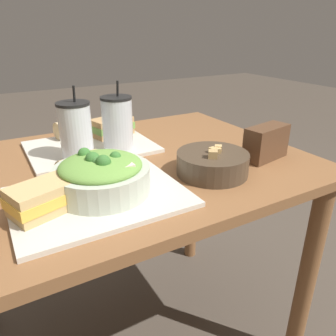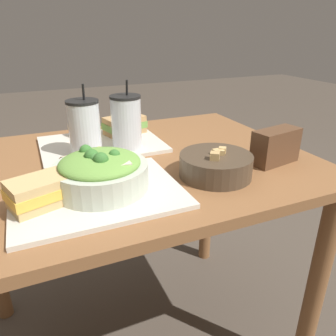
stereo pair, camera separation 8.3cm
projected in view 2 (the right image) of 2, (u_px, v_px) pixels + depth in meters
dining_table at (133, 196)px, 1.06m from camera, size 1.11×0.82×0.78m
tray_near at (97, 193)px, 0.80m from camera, size 0.40×0.31×0.01m
tray_far at (102, 144)px, 1.13m from camera, size 0.40×0.31×0.01m
salad_bowl at (101, 171)px, 0.79m from camera, size 0.23×0.23×0.11m
soup_bowl at (216, 164)px, 0.90m from camera, size 0.20×0.20×0.08m
sandwich_near at (42, 191)px, 0.73m from camera, size 0.17×0.13×0.06m
baguette_near at (85, 162)px, 0.89m from camera, size 0.13×0.10×0.06m
sandwich_far at (125, 125)px, 1.22m from camera, size 0.17×0.12×0.06m
baguette_far at (84, 126)px, 1.21m from camera, size 0.11×0.08×0.06m
drink_cup_dark at (85, 130)px, 1.00m from camera, size 0.10×0.10×0.22m
drink_cup_red at (126, 125)px, 1.04m from camera, size 0.10×0.10×0.22m
chip_bag at (276, 146)px, 0.98m from camera, size 0.16×0.09×0.10m
napkin_folded at (95, 167)px, 0.96m from camera, size 0.15×0.11×0.00m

